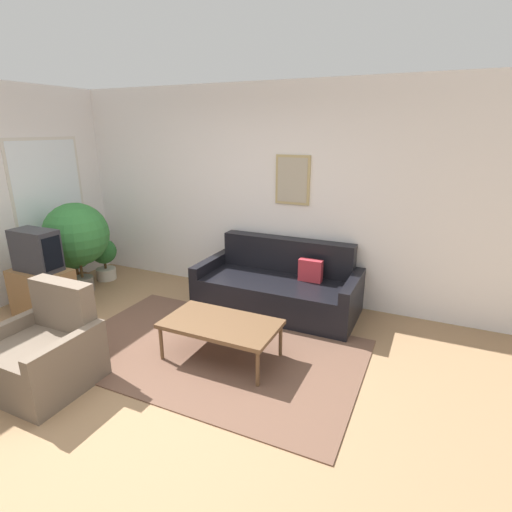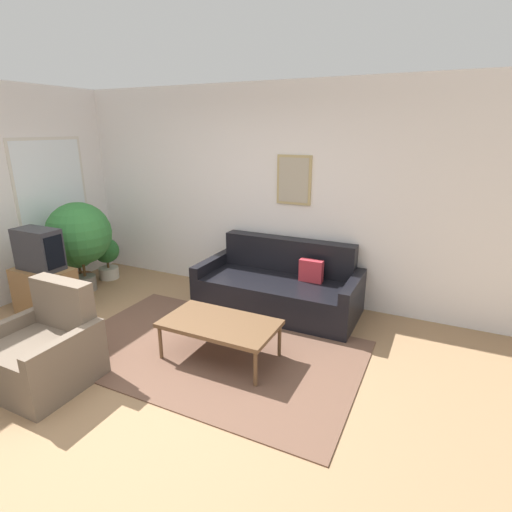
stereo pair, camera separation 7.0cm
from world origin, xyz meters
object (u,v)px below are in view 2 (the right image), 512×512
armchair (44,352)px  potted_plant_tall (79,235)px  coffee_table (220,325)px  couch (279,287)px  tv (39,249)px

armchair → potted_plant_tall: (-1.37, 1.67, 0.51)m
coffee_table → couch: bearing=86.4°
couch → armchair: bearing=-119.2°
coffee_table → tv: (-2.39, -0.06, 0.46)m
couch → armchair: 2.62m
armchair → tv: bearing=129.8°
couch → armchair: armchair is taller
tv → armchair: size_ratio=0.63×
coffee_table → potted_plant_tall: potted_plant_tall is taller
coffee_table → potted_plant_tall: 2.69m
couch → tv: (-2.47, -1.35, 0.53)m
couch → armchair: (-1.28, -2.29, 0.00)m
coffee_table → tv: size_ratio=2.00×
coffee_table → potted_plant_tall: (-2.57, 0.68, 0.44)m
couch → coffee_table: 1.30m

